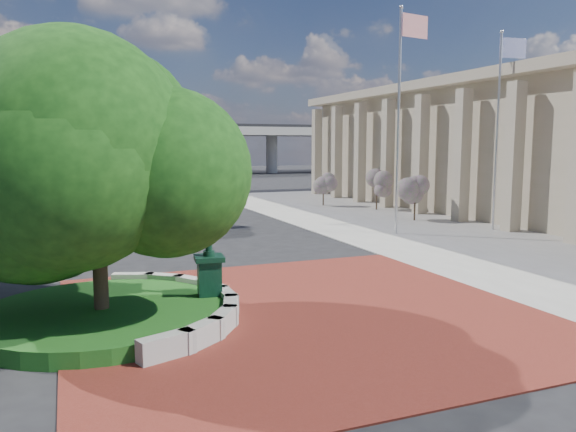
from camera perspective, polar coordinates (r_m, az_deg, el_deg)
The scene contains 18 objects.
ground at distance 16.05m, azimuth 0.00°, elevation -8.82°, with size 200.00×200.00×0.00m, color black.
plaza at distance 15.16m, azimuth 1.42°, elevation -9.71°, with size 12.00×12.00×0.04m, color maroon.
sidewalk at distance 32.90m, azimuth 19.87°, elevation -0.92°, with size 20.00×50.00×0.04m, color #9E9B93.
planter_wall at distance 15.22m, azimuth -9.63°, elevation -8.76°, with size 2.96×6.77×0.54m.
grass_bed at distance 14.96m, azimuth -18.36°, elevation -9.59°, with size 6.10×6.10×0.40m, color #154112.
civic_building at distance 39.39m, azimuth 26.57°, elevation 6.31°, with size 17.35×44.00×8.60m.
overpass at distance 84.54m, azimuth -18.13°, elevation 8.30°, with size 90.00×12.00×7.50m.
tree_planter at distance 14.37m, azimuth -18.91°, elevation 4.00°, with size 5.20×5.20×6.33m.
tree_street at distance 32.40m, azimuth -18.71°, elevation 4.73°, with size 4.40×4.40×5.45m.
post_clock at distance 15.06m, azimuth -8.12°, elevation 1.22°, with size 1.20×1.20×5.24m.
parked_car at distance 52.85m, azimuth -11.16°, elevation 3.20°, with size 2.02×5.02×1.71m, color #51160B.
flagpole_a at distance 28.30m, azimuth 11.16°, elevation 9.59°, with size 1.72×0.27×11.06m.
flagpole_b at distance 30.97m, azimuth 20.50°, elevation 8.21°, with size 1.58×0.26×10.17m.
street_lamp_near at distance 44.08m, azimuth -13.40°, elevation 7.58°, with size 1.79×0.80×8.29m.
street_lamp_far at distance 54.26m, azimuth -20.20°, elevation 7.36°, with size 1.82×0.86×8.50m.
shrub_near at distance 33.63m, azimuth 12.78°, elevation 2.20°, with size 1.20×1.20×2.20m.
shrub_mid at distance 38.78m, azimuth 9.01°, elevation 2.93°, with size 1.20×1.20×2.20m.
shrub_far at distance 41.07m, azimuth 3.61°, elevation 3.24°, with size 1.20×1.20×2.20m.
Camera 1 is at (-5.69, -14.34, 4.43)m, focal length 35.00 mm.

